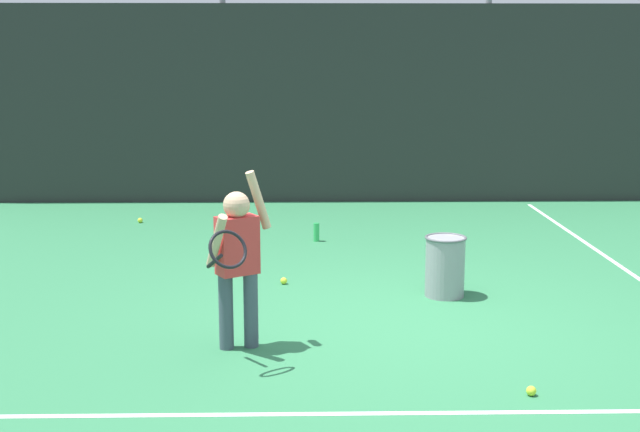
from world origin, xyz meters
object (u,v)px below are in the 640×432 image
(ball_hopper, at_px, (445,266))
(tennis_ball_3, at_px, (140,220))
(water_bottle, at_px, (316,232))
(tennis_player, at_px, (237,255))
(tennis_ball_2, at_px, (284,281))
(tennis_ball_0, at_px, (531,391))

(ball_hopper, relative_size, tennis_ball_3, 8.52)
(water_bottle, bearing_deg, tennis_player, -99.99)
(tennis_ball_2, height_order, tennis_ball_3, same)
(ball_hopper, xyz_separation_m, water_bottle, (-1.15, 2.31, -0.18))
(tennis_player, relative_size, tennis_ball_2, 20.46)
(tennis_player, bearing_deg, tennis_ball_3, 78.07)
(tennis_ball_0, distance_m, tennis_ball_3, 6.82)
(tennis_ball_2, bearing_deg, tennis_ball_0, -58.35)
(tennis_ball_2, bearing_deg, ball_hopper, -15.97)
(tennis_player, height_order, ball_hopper, tennis_player)
(ball_hopper, relative_size, tennis_ball_2, 8.52)
(tennis_player, bearing_deg, water_bottle, 49.04)
(water_bottle, height_order, tennis_ball_2, water_bottle)
(tennis_player, height_order, water_bottle, tennis_player)
(water_bottle, bearing_deg, tennis_ball_0, -73.84)
(tennis_ball_2, bearing_deg, water_bottle, 79.58)
(tennis_ball_3, bearing_deg, ball_hopper, -44.97)
(tennis_ball_3, bearing_deg, tennis_player, -70.96)
(ball_hopper, height_order, tennis_ball_2, ball_hopper)
(tennis_player, xyz_separation_m, tennis_ball_3, (-1.66, 4.82, -0.69))
(ball_hopper, distance_m, tennis_ball_0, 2.33)
(water_bottle, relative_size, tennis_ball_0, 3.33)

